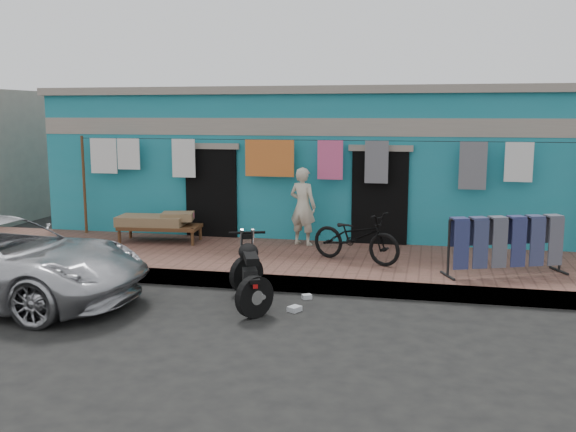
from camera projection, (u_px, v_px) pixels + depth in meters
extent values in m
plane|color=black|center=(256.00, 321.00, 8.80)|extent=(80.00, 80.00, 0.00)
cube|color=brown|center=(300.00, 263.00, 11.67)|extent=(28.00, 3.00, 0.25)
cube|color=gray|center=(282.00, 283.00, 10.27)|extent=(28.00, 0.10, 0.25)
cube|color=teal|center=(334.00, 165.00, 15.29)|extent=(12.00, 5.00, 3.20)
cube|color=#9E9384|center=(316.00, 127.00, 12.79)|extent=(12.00, 0.14, 0.35)
cube|color=#9E9384|center=(335.00, 93.00, 15.02)|extent=(12.20, 5.20, 0.16)
cube|color=black|center=(212.00, 199.00, 13.42)|extent=(1.10, 0.10, 2.10)
cube|color=black|center=(380.00, 204.00, 12.67)|extent=(1.10, 0.10, 2.10)
cylinder|color=brown|center=(84.00, 185.00, 13.77)|extent=(0.06, 0.06, 2.10)
cylinder|color=black|center=(313.00, 140.00, 12.53)|extent=(10.00, 0.01, 0.01)
cube|color=silver|center=(104.00, 156.00, 13.56)|extent=(0.60, 0.02, 0.74)
cube|color=silver|center=(129.00, 154.00, 13.43)|extent=(0.50, 0.02, 0.65)
cube|color=silver|center=(184.00, 158.00, 13.18)|extent=(0.50, 0.02, 0.79)
cube|color=#CC4C26|center=(269.00, 158.00, 12.78)|extent=(1.00, 0.02, 0.73)
cube|color=#D74F83|center=(330.00, 160.00, 12.51)|extent=(0.50, 0.02, 0.76)
cube|color=slate|center=(377.00, 162.00, 12.32)|extent=(0.45, 0.02, 0.82)
cube|color=slate|center=(473.00, 166.00, 11.94)|extent=(0.50, 0.02, 0.89)
cube|color=silver|center=(519.00, 162.00, 11.75)|extent=(0.50, 0.02, 0.73)
imported|color=beige|center=(303.00, 206.00, 12.55)|extent=(0.64, 0.53, 1.53)
imported|color=black|center=(356.00, 231.00, 11.15)|extent=(1.78, 1.21, 1.09)
cube|color=silver|center=(249.00, 298.00, 9.79)|extent=(0.20, 0.18, 0.07)
cube|color=silver|center=(307.00, 297.00, 9.85)|extent=(0.17, 0.16, 0.07)
cube|color=silver|center=(295.00, 309.00, 9.23)|extent=(0.22, 0.23, 0.07)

